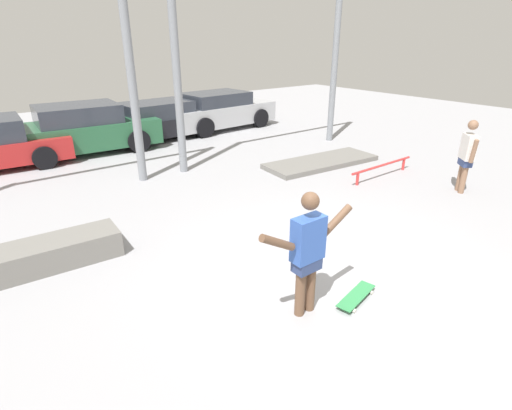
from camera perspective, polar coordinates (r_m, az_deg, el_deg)
ground_plane at (r=6.28m, az=10.35°, el=-9.23°), size 36.00×36.00×0.00m
skateboarder at (r=4.91m, az=7.38°, el=-6.30°), size 1.46×0.22×1.67m
skateboard at (r=5.70m, az=14.12°, el=-12.49°), size 0.79×0.37×0.08m
grind_box at (r=6.97m, az=-30.57°, el=-6.91°), size 2.89×0.83×0.42m
manual_pad at (r=11.31m, az=9.29°, el=6.08°), size 3.38×1.45×0.13m
grind_rail at (r=10.56m, az=17.59°, el=5.22°), size 2.33×0.09×0.34m
canopy_support_right at (r=11.79m, az=1.61°, el=24.81°), size 5.78×0.20×6.01m
parked_car_green at (r=13.30m, az=-23.28°, el=9.91°), size 4.23×2.19×1.45m
parked_car_black at (r=14.37m, az=-13.62°, el=11.62°), size 4.23×2.05×1.26m
parked_car_silver at (r=15.65m, az=-5.35°, el=13.26°), size 4.35×2.17×1.37m
bystander at (r=10.07m, az=27.92°, el=6.50°), size 0.56×0.61×1.64m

